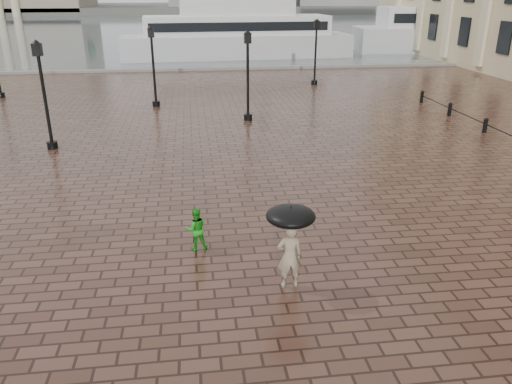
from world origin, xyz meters
TOP-DOWN VIEW (x-y plane):
  - ground at (0.00, 0.00)m, footprint 300.00×300.00m
  - harbour_water at (0.00, 92.00)m, footprint 240.00×240.00m
  - quay_edge at (0.00, 32.00)m, footprint 80.00×0.60m
  - far_shore at (0.00, 160.00)m, footprint 300.00×60.00m
  - street_lamps at (-1.60, 17.60)m, footprint 21.44×14.44m
  - adult_pedestrian at (2.11, -2.00)m, footprint 0.58×0.39m
  - child_pedestrian at (0.03, 0.09)m, footprint 0.62×0.51m
  - ferry_near at (4.95, 40.54)m, footprint 23.17×6.85m
  - ferry_far at (31.91, 42.80)m, footprint 27.11×9.26m
  - umbrella at (2.11, -2.00)m, footprint 1.10×1.10m

SIDE VIEW (x-z plane):
  - ground at x=0.00m, z-range 0.00..0.00m
  - harbour_water at x=0.00m, z-range 0.00..0.00m
  - quay_edge at x=0.00m, z-range -0.15..0.15m
  - child_pedestrian at x=0.03m, z-range 0.00..1.16m
  - adult_pedestrian at x=2.11m, z-range 0.00..1.58m
  - far_shore at x=0.00m, z-range 0.00..2.00m
  - umbrella at x=2.11m, z-range 1.23..2.34m
  - ferry_near at x=4.95m, z-range -1.50..6.01m
  - street_lamps at x=-1.60m, z-range 0.13..4.53m
  - ferry_far at x=31.91m, z-range -1.74..6.98m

